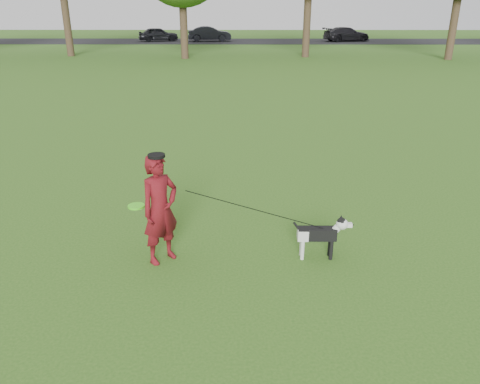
{
  "coord_description": "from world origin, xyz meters",
  "views": [
    {
      "loc": [
        -0.21,
        -6.16,
        3.42
      ],
      "look_at": [
        -0.24,
        -0.08,
        0.95
      ],
      "focal_mm": 35.0,
      "sensor_mm": 36.0,
      "label": 1
    }
  ],
  "objects_px": {
    "car_mid": "(210,34)",
    "car_right": "(347,34)",
    "man": "(160,210)",
    "car_left": "(158,34)",
    "dog": "(322,233)"
  },
  "relations": [
    {
      "from": "car_mid",
      "to": "car_right",
      "type": "bearing_deg",
      "value": -95.32
    },
    {
      "from": "man",
      "to": "car_right",
      "type": "bearing_deg",
      "value": 29.51
    },
    {
      "from": "man",
      "to": "car_mid",
      "type": "height_order",
      "value": "man"
    },
    {
      "from": "car_left",
      "to": "car_right",
      "type": "distance_m",
      "value": 17.67
    },
    {
      "from": "car_left",
      "to": "car_right",
      "type": "relative_size",
      "value": 0.84
    },
    {
      "from": "man",
      "to": "car_right",
      "type": "relative_size",
      "value": 0.36
    },
    {
      "from": "man",
      "to": "car_right",
      "type": "height_order",
      "value": "man"
    },
    {
      "from": "man",
      "to": "car_right",
      "type": "xyz_separation_m",
      "value": [
        10.85,
        40.32,
        -0.13
      ]
    },
    {
      "from": "dog",
      "to": "car_right",
      "type": "relative_size",
      "value": 0.2
    },
    {
      "from": "car_left",
      "to": "car_mid",
      "type": "bearing_deg",
      "value": -107.8
    },
    {
      "from": "man",
      "to": "car_left",
      "type": "distance_m",
      "value": 40.89
    },
    {
      "from": "dog",
      "to": "car_right",
      "type": "xyz_separation_m",
      "value": [
        8.6,
        40.24,
        0.26
      ]
    },
    {
      "from": "man",
      "to": "dog",
      "type": "height_order",
      "value": "man"
    },
    {
      "from": "man",
      "to": "dog",
      "type": "relative_size",
      "value": 1.83
    },
    {
      "from": "dog",
      "to": "car_mid",
      "type": "distance_m",
      "value": 40.47
    }
  ]
}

